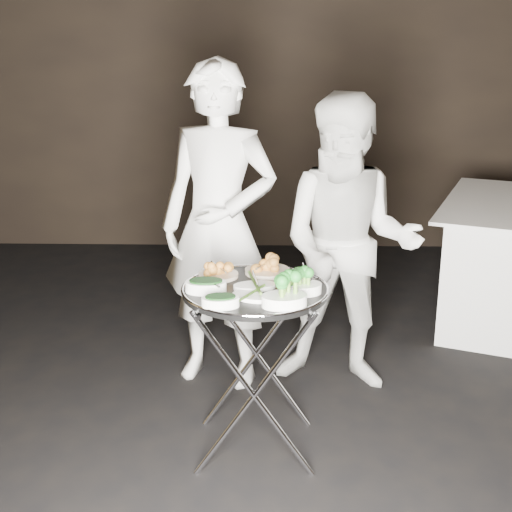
{
  "coord_description": "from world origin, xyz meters",
  "views": [
    {
      "loc": [
        0.21,
        -3.05,
        1.98
      ],
      "look_at": [
        0.13,
        0.17,
        0.95
      ],
      "focal_mm": 50.0,
      "sensor_mm": 36.0,
      "label": 1
    }
  ],
  "objects_px": {
    "tray_stand": "(255,363)",
    "serving_tray": "(255,290)",
    "waiter_right": "(349,246)",
    "waiter_left": "(219,227)"
  },
  "relations": [
    {
      "from": "tray_stand",
      "to": "waiter_left",
      "type": "height_order",
      "value": "waiter_left"
    },
    {
      "from": "tray_stand",
      "to": "waiter_right",
      "type": "distance_m",
      "value": 0.94
    },
    {
      "from": "serving_tray",
      "to": "waiter_right",
      "type": "distance_m",
      "value": 0.86
    },
    {
      "from": "serving_tray",
      "to": "waiter_right",
      "type": "xyz_separation_m",
      "value": [
        0.5,
        0.71,
        0.0
      ]
    },
    {
      "from": "serving_tray",
      "to": "waiter_right",
      "type": "relative_size",
      "value": 0.41
    },
    {
      "from": "tray_stand",
      "to": "waiter_left",
      "type": "xyz_separation_m",
      "value": [
        -0.22,
        0.76,
        0.46
      ]
    },
    {
      "from": "tray_stand",
      "to": "waiter_right",
      "type": "bearing_deg",
      "value": 54.74
    },
    {
      "from": "tray_stand",
      "to": "waiter_left",
      "type": "relative_size",
      "value": 0.45
    },
    {
      "from": "tray_stand",
      "to": "serving_tray",
      "type": "xyz_separation_m",
      "value": [
        0.0,
        -0.0,
        0.37
      ]
    },
    {
      "from": "waiter_left",
      "to": "waiter_right",
      "type": "relative_size",
      "value": 1.1
    }
  ]
}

